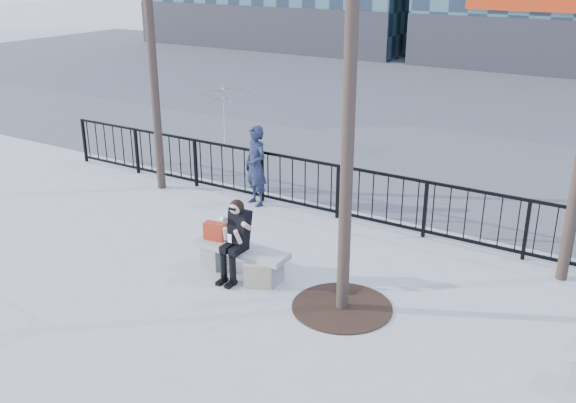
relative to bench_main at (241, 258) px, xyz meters
The scene contains 10 objects.
ground 0.30m from the bench_main, ahead, with size 120.00×120.00×0.00m, color #9E9E99.
street_surface 15.00m from the bench_main, 90.00° to the left, with size 60.00×23.00×0.01m, color #474747.
railing 3.01m from the bench_main, 90.00° to the left, with size 14.00×0.06×1.10m.
tree_grate 1.92m from the bench_main, ahead, with size 1.50×1.50×0.02m, color black.
bench_main is the anchor object (origin of this frame).
seated_woman 0.40m from the bench_main, 90.00° to the right, with size 0.50×0.64×1.34m.
handbag 0.64m from the bench_main, behind, with size 0.36×0.17×0.30m, color #AC2C15.
shopping_bag 0.53m from the bench_main, 25.81° to the right, with size 0.42×0.15×0.40m, color beige.
standing_man 3.24m from the bench_main, 119.97° to the left, with size 0.62×0.40×1.69m, color black.
vendor_umbrella 7.55m from the bench_main, 129.05° to the left, with size 1.84×1.88×1.69m, color yellow.
Camera 1 is at (5.59, -7.62, 4.89)m, focal length 40.00 mm.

